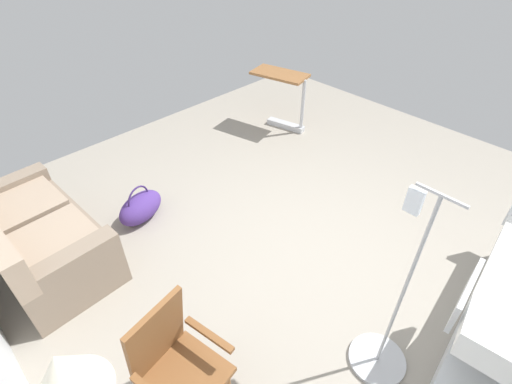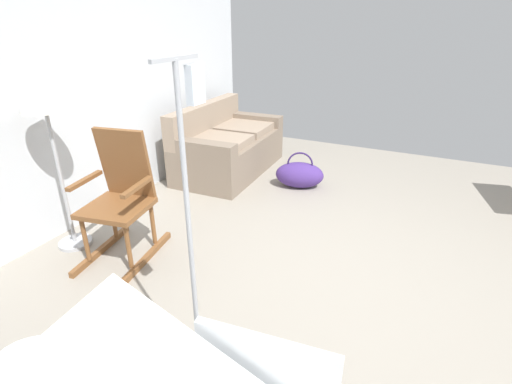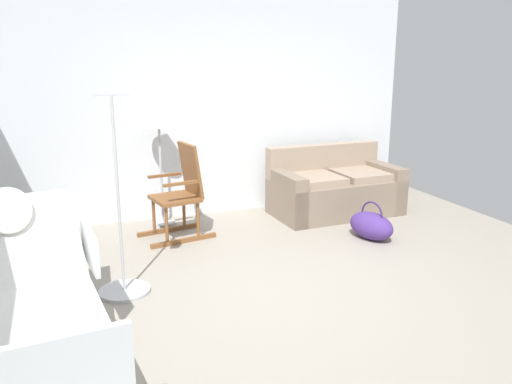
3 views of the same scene
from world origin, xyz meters
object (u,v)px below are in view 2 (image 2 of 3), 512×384
object	(u,v)px
couch	(228,148)
floor_lamp	(44,104)
iv_pole	(200,344)
duffel_bag	(300,175)
rocking_chair	(121,198)

from	to	relation	value
couch	floor_lamp	world-z (taller)	floor_lamp
floor_lamp	iv_pole	size ratio (longest dim) A/B	0.88
duffel_bag	rocking_chair	bearing A→B (deg)	156.86
rocking_chair	floor_lamp	size ratio (longest dim) A/B	0.71
couch	iv_pole	world-z (taller)	iv_pole
couch	floor_lamp	bearing A→B (deg)	171.60
couch	floor_lamp	size ratio (longest dim) A/B	1.10
couch	duffel_bag	distance (m)	1.03
iv_pole	couch	bearing A→B (deg)	27.18
duffel_bag	iv_pole	distance (m)	2.77
floor_lamp	iv_pole	bearing A→B (deg)	-110.76
couch	iv_pole	size ratio (longest dim) A/B	0.97
floor_lamp	rocking_chair	bearing A→B (deg)	-76.63
rocking_chair	duffel_bag	bearing A→B (deg)	-23.14
couch	floor_lamp	xyz separation A→B (m)	(-2.16, 0.32, 0.92)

